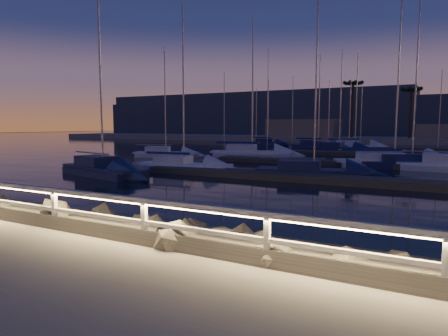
{
  "coord_description": "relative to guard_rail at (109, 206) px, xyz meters",
  "views": [
    {
      "loc": [
        6.81,
        -6.96,
        2.7
      ],
      "look_at": [
        0.9,
        4.0,
        1.36
      ],
      "focal_mm": 32.0,
      "sensor_mm": 36.0,
      "label": 1
    }
  ],
  "objects": [
    {
      "name": "sailboat_m",
      "position": [
        -18.36,
        55.03,
        -0.97
      ],
      "size": [
        6.58,
        2.99,
        10.89
      ],
      "rotation": [
        0.0,
        0.0,
        -0.18
      ],
      "color": "navy",
      "rests_on": "ground"
    },
    {
      "name": "sailboat_l",
      "position": [
        3.65,
        26.82,
        -0.94
      ],
      "size": [
        9.27,
        5.65,
        15.21
      ],
      "rotation": [
        0.0,
        0.0,
        0.38
      ],
      "color": "white",
      "rests_on": "ground"
    },
    {
      "name": "ground",
      "position": [
        0.07,
        0.0,
        -0.77
      ],
      "size": [
        400.0,
        400.0,
        0.0
      ],
      "primitive_type": "plane",
      "color": "#A19B91",
      "rests_on": "ground"
    },
    {
      "name": "sailboat_e",
      "position": [
        -18.15,
        26.41,
        -0.96
      ],
      "size": [
        6.75,
        4.26,
        11.26
      ],
      "rotation": [
        0.0,
        0.0,
        0.4
      ],
      "color": "white",
      "rests_on": "ground"
    },
    {
      "name": "floating_docks",
      "position": [
        0.07,
        32.5,
        -1.17
      ],
      "size": [
        22.0,
        36.0,
        0.4
      ],
      "color": "#574E48",
      "rests_on": "ground"
    },
    {
      "name": "sailboat_a",
      "position": [
        -12.71,
        12.29,
        -0.92
      ],
      "size": [
        7.72,
        3.93,
        12.74
      ],
      "rotation": [
        0.0,
        0.0,
        -0.25
      ],
      "color": "navy",
      "rests_on": "ground"
    },
    {
      "name": "distant_hills",
      "position": [
        -22.06,
        133.69,
        3.96
      ],
      "size": [
        230.0,
        37.5,
        18.0
      ],
      "color": "#384457",
      "rests_on": "ground"
    },
    {
      "name": "sailboat_j",
      "position": [
        -10.47,
        30.9,
        -0.91
      ],
      "size": [
        8.82,
        5.12,
        14.54
      ],
      "rotation": [
        0.0,
        0.0,
        0.34
      ],
      "color": "white",
      "rests_on": "ground"
    },
    {
      "name": "harbor_water",
      "position": [
        0.07,
        31.22,
        -1.74
      ],
      "size": [
        400.0,
        440.0,
        0.6
      ],
      "color": "black",
      "rests_on": "ground"
    },
    {
      "name": "far_shore",
      "position": [
        -0.06,
        74.05,
        -0.48
      ],
      "size": [
        160.0,
        14.0,
        5.2
      ],
      "color": "#A19B91",
      "rests_on": "ground"
    },
    {
      "name": "sailboat_c",
      "position": [
        -0.27,
        18.07,
        -0.98
      ],
      "size": [
        7.45,
        3.51,
        12.2
      ],
      "rotation": [
        0.0,
        0.0,
        0.2
      ],
      "color": "navy",
      "rests_on": "ground"
    },
    {
      "name": "palm_center",
      "position": [
        2.07,
        73.0,
        8.01
      ],
      "size": [
        3.0,
        3.0,
        9.7
      ],
      "color": "#473521",
      "rests_on": "ground"
    },
    {
      "name": "riprap",
      "position": [
        2.69,
        1.46,
        -0.98
      ],
      "size": [
        41.05,
        3.08,
        1.29
      ],
      "color": "#676258",
      "rests_on": "ground"
    },
    {
      "name": "palm_left",
      "position": [
        -7.93,
        72.0,
        9.36
      ],
      "size": [
        3.0,
        3.0,
        11.2
      ],
      "color": "#473521",
      "rests_on": "ground"
    },
    {
      "name": "sailboat_n",
      "position": [
        -3.44,
        49.61,
        -0.93
      ],
      "size": [
        8.16,
        4.7,
        13.44
      ],
      "rotation": [
        0.0,
        0.0,
        0.33
      ],
      "color": "white",
      "rests_on": "ground"
    },
    {
      "name": "sailboat_b",
      "position": [
        -9.6,
        17.1,
        -0.96
      ],
      "size": [
        7.17,
        2.88,
        11.89
      ],
      "rotation": [
        0.0,
        0.0,
        0.11
      ],
      "color": "white",
      "rests_on": "ground"
    },
    {
      "name": "sailboat_k",
      "position": [
        -4.52,
        44.98,
        -0.96
      ],
      "size": [
        7.79,
        3.34,
        12.81
      ],
      "rotation": [
        0.0,
        0.0,
        -0.15
      ],
      "color": "navy",
      "rests_on": "ground"
    },
    {
      "name": "guard_rail",
      "position": [
        0.0,
        0.0,
        0.0
      ],
      "size": [
        44.11,
        0.12,
        1.06
      ],
      "color": "white",
      "rests_on": "ground"
    },
    {
      "name": "sailboat_g",
      "position": [
        4.94,
        26.7,
        -0.96
      ],
      "size": [
        7.98,
        4.97,
        13.17
      ],
      "rotation": [
        0.0,
        0.0,
        0.39
      ],
      "color": "navy",
      "rests_on": "ground"
    },
    {
      "name": "sailboat_i",
      "position": [
        -8.0,
        47.76,
        -0.92
      ],
      "size": [
        7.86,
        3.78,
        12.99
      ],
      "rotation": [
        0.0,
        0.0,
        -0.21
      ],
      "color": "navy",
      "rests_on": "ground"
    }
  ]
}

